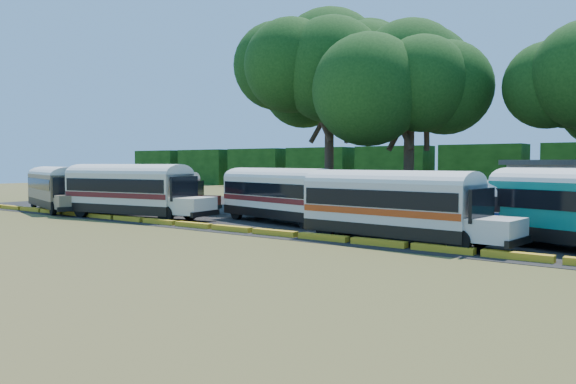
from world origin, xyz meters
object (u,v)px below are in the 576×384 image
Objects in this scene: bus_white_red at (394,202)px; tree_west at (329,65)px; bus_red at (149,189)px; bus_cream_west at (131,188)px; bus_beige at (57,186)px.

tree_west reaches higher than bus_white_red.
bus_cream_west is at bearing -80.97° from bus_red.
bus_beige is at bearing -128.09° from tree_west.
bus_red is 0.90× the size of bus_white_red.
bus_white_red is at bearing -32.30° from bus_red.
bus_cream_west reaches higher than bus_white_red.
tree_west is (-14.92, 17.53, 10.36)m from bus_white_red.
tree_west reaches higher than bus_beige.
bus_red is 21.71m from bus_white_red.
bus_beige is 1.02× the size of bus_white_red.
tree_west is at bearing 135.03° from bus_white_red.
bus_red is 0.83× the size of bus_cream_west.
bus_white_red is 25.25m from tree_west.
bus_cream_west is at bearing -103.79° from tree_west.
bus_beige is 28.74m from bus_white_red.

